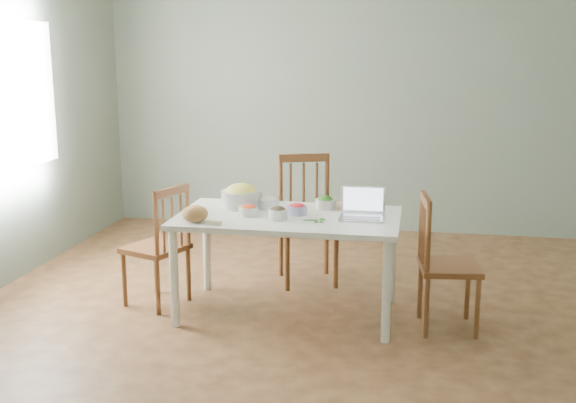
% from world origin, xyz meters
% --- Properties ---
extents(floor, '(5.00, 5.00, 0.00)m').
position_xyz_m(floor, '(0.00, 0.00, 0.00)').
color(floor, '#472816').
rests_on(floor, ground).
extents(wall_back, '(5.00, 0.00, 2.70)m').
position_xyz_m(wall_back, '(0.00, 2.50, 1.35)').
color(wall_back, slate).
rests_on(wall_back, ground).
extents(wall_front, '(5.00, 0.00, 2.70)m').
position_xyz_m(wall_front, '(0.00, -2.50, 1.35)').
color(wall_front, slate).
rests_on(wall_front, ground).
extents(window_left, '(0.04, 1.60, 1.20)m').
position_xyz_m(window_left, '(-2.48, 0.30, 1.50)').
color(window_left, white).
rests_on(window_left, ground).
extents(dining_table, '(1.56, 0.88, 0.73)m').
position_xyz_m(dining_table, '(-0.14, -0.01, 0.37)').
color(dining_table, white).
rests_on(dining_table, floor).
extents(chair_far, '(0.58, 0.56, 1.03)m').
position_xyz_m(chair_far, '(-0.11, 0.71, 0.52)').
color(chair_far, '#593018').
rests_on(chair_far, floor).
extents(chair_left, '(0.50, 0.51, 0.91)m').
position_xyz_m(chair_left, '(-1.15, 0.01, 0.46)').
color(chair_left, '#593018').
rests_on(chair_left, floor).
extents(chair_right, '(0.44, 0.46, 0.93)m').
position_xyz_m(chair_right, '(0.98, -0.07, 0.46)').
color(chair_right, '#593018').
rests_on(chair_right, floor).
extents(bread_boule, '(0.21, 0.21, 0.12)m').
position_xyz_m(bread_boule, '(-0.73, -0.31, 0.79)').
color(bread_boule, '#A0724B').
rests_on(bread_boule, dining_table).
extents(butter_stick, '(0.12, 0.07, 0.03)m').
position_xyz_m(butter_stick, '(-0.58, -0.36, 0.75)').
color(butter_stick, '#FBF0C6').
rests_on(butter_stick, dining_table).
extents(bowl_squash, '(0.39, 0.39, 0.17)m').
position_xyz_m(bowl_squash, '(-0.53, 0.17, 0.82)').
color(bowl_squash, '#F3DC60').
rests_on(bowl_squash, dining_table).
extents(bowl_carrot, '(0.17, 0.17, 0.08)m').
position_xyz_m(bowl_carrot, '(-0.42, -0.06, 0.77)').
color(bowl_carrot, red).
rests_on(bowl_carrot, dining_table).
extents(bowl_onion, '(0.19, 0.19, 0.09)m').
position_xyz_m(bowl_onion, '(-0.33, 0.18, 0.78)').
color(bowl_onion, silver).
rests_on(bowl_onion, dining_table).
extents(bowl_mushroom, '(0.16, 0.16, 0.09)m').
position_xyz_m(bowl_mushroom, '(-0.19, -0.13, 0.78)').
color(bowl_mushroom, black).
rests_on(bowl_mushroom, dining_table).
extents(bowl_redpep, '(0.16, 0.16, 0.08)m').
position_xyz_m(bowl_redpep, '(-0.08, 0.03, 0.77)').
color(bowl_redpep, red).
rests_on(bowl_redpep, dining_table).
extents(bowl_broccoli, '(0.16, 0.16, 0.09)m').
position_xyz_m(bowl_broccoli, '(0.09, 0.25, 0.78)').
color(bowl_broccoli, '#1E6212').
rests_on(bowl_broccoli, dining_table).
extents(flatbread, '(0.26, 0.26, 0.02)m').
position_xyz_m(flatbread, '(0.20, 0.31, 0.74)').
color(flatbread, '#D7C482').
rests_on(flatbread, dining_table).
extents(basil_bunch, '(0.18, 0.18, 0.02)m').
position_xyz_m(basil_bunch, '(0.06, -0.13, 0.74)').
color(basil_bunch, '#2D5B23').
rests_on(basil_bunch, dining_table).
extents(laptop, '(0.31, 0.26, 0.21)m').
position_xyz_m(laptop, '(0.38, -0.02, 0.84)').
color(laptop, silver).
rests_on(laptop, dining_table).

